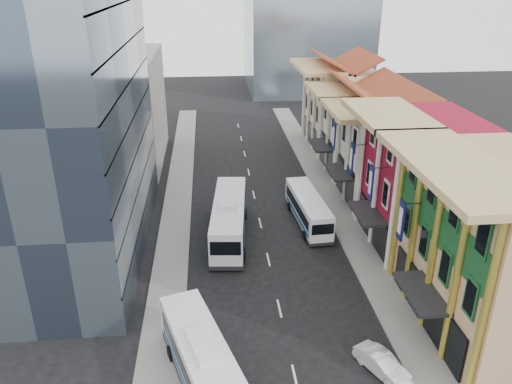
{
  "coord_description": "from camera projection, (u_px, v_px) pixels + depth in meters",
  "views": [
    {
      "loc": [
        -4.69,
        -22.41,
        23.16
      ],
      "look_at": [
        -0.61,
        19.98,
        4.33
      ],
      "focal_mm": 35.0,
      "sensor_mm": 36.0,
      "label": 1
    }
  ],
  "objects": [
    {
      "name": "shophouse_cream_near",
      "position": [
        386.0,
        157.0,
        53.5
      ],
      "size": [
        8.0,
        9.0,
        10.0
      ],
      "primitive_type": "cube",
      "color": "beige",
      "rests_on": "ground"
    },
    {
      "name": "office_block_far",
      "position": [
        121.0,
        109.0,
        64.18
      ],
      "size": [
        10.0,
        18.0,
        14.0
      ],
      "primitive_type": "cube",
      "color": "gray",
      "rests_on": "ground"
    },
    {
      "name": "bus_left_far",
      "position": [
        229.0,
        218.0,
        46.74
      ],
      "size": [
        4.12,
        12.83,
        4.04
      ],
      "primitive_type": null,
      "rotation": [
        0.0,
        0.0,
        -0.09
      ],
      "color": "silver",
      "rests_on": "ground"
    },
    {
      "name": "shophouse_tan",
      "position": [
        493.0,
        250.0,
        33.53
      ],
      "size": [
        8.0,
        14.0,
        12.0
      ],
      "primitive_type": "cube",
      "color": "tan",
      "rests_on": "ground"
    },
    {
      "name": "bus_right",
      "position": [
        308.0,
        208.0,
        49.57
      ],
      "size": [
        3.11,
        10.36,
        3.28
      ],
      "primitive_type": null,
      "rotation": [
        0.0,
        0.0,
        0.07
      ],
      "color": "white",
      "rests_on": "ground"
    },
    {
      "name": "sedan_left",
      "position": [
        208.0,
        365.0,
        31.15
      ],
      "size": [
        2.52,
        4.16,
        1.32
      ],
      "primitive_type": "imported",
      "rotation": [
        0.0,
        0.0,
        -0.26
      ],
      "color": "silver",
      "rests_on": "ground"
    },
    {
      "name": "sidewalk_left",
      "position": [
        175.0,
        226.0,
        49.43
      ],
      "size": [
        3.0,
        90.0,
        0.15
      ],
      "primitive_type": "cube",
      "color": "slate",
      "rests_on": "ground"
    },
    {
      "name": "bus_left_near",
      "position": [
        205.0,
        367.0,
        29.32
      ],
      "size": [
        6.05,
        11.89,
        3.72
      ],
      "primitive_type": null,
      "rotation": [
        0.0,
        0.0,
        0.3
      ],
      "color": "silver",
      "rests_on": "ground"
    },
    {
      "name": "sidewalk_right",
      "position": [
        343.0,
        219.0,
        50.92
      ],
      "size": [
        3.0,
        90.0,
        0.15
      ],
      "primitive_type": "cube",
      "color": "slate",
      "rests_on": "ground"
    },
    {
      "name": "office_tower",
      "position": [
        54.0,
        83.0,
        39.92
      ],
      "size": [
        12.0,
        26.0,
        30.0
      ],
      "primitive_type": "cube",
      "color": "#364355",
      "rests_on": "ground"
    },
    {
      "name": "shophouse_red",
      "position": [
        422.0,
        182.0,
        44.45
      ],
      "size": [
        8.0,
        10.0,
        12.0
      ],
      "primitive_type": "cube",
      "color": "maroon",
      "rests_on": "ground"
    },
    {
      "name": "sedan_right",
      "position": [
        382.0,
        364.0,
        31.26
      ],
      "size": [
        3.05,
        4.14,
        1.3
      ],
      "primitive_type": "imported",
      "rotation": [
        0.0,
        0.0,
        0.48
      ],
      "color": "silver",
      "rests_on": "ground"
    },
    {
      "name": "shophouse_cream_mid",
      "position": [
        361.0,
        132.0,
        61.7
      ],
      "size": [
        8.0,
        9.0,
        10.0
      ],
      "primitive_type": "cube",
      "color": "beige",
      "rests_on": "ground"
    },
    {
      "name": "shophouse_cream_far",
      "position": [
        340.0,
        107.0,
        71.05
      ],
      "size": [
        8.0,
        12.0,
        11.0
      ],
      "primitive_type": "cube",
      "color": "beige",
      "rests_on": "ground"
    }
  ]
}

